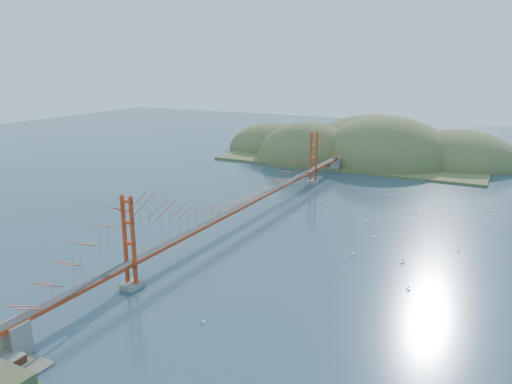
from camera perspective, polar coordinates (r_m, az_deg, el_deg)
The scene contains 17 objects.
ground at distance 86.61m, azimuth -0.76°, elevation -3.24°, with size 320.00×320.00×0.00m, color #2B4156.
bridge at distance 84.85m, azimuth -0.72°, elevation 1.29°, with size 2.20×94.40×12.00m.
fort at distance 52.94m, azimuth -26.99°, elevation -16.62°, with size 3.70×2.30×1.75m.
far_headlands at distance 148.12m, azimuth 12.78°, elevation 4.02°, with size 84.00×58.00×25.00m.
sailboat_5 at distance 79.00m, azimuth 22.13°, elevation -6.09°, with size 0.48×0.57×0.66m.
sailboat_1 at distance 87.84m, azimuth 12.64°, elevation -3.26°, with size 0.55×0.55×0.62m.
sailboat_6 at distance 63.99m, azimuth 17.01°, elevation -10.55°, with size 0.64×0.64×0.70m.
sailboat_0 at distance 72.91m, azimuth 10.95°, elevation -6.95°, with size 0.60×0.65×0.74m.
sailboat_8 at distance 101.23m, azimuth 25.26°, elevation -1.93°, with size 0.67×0.67×0.70m.
sailboat_10 at distance 54.77m, azimuth -6.02°, elevation -14.48°, with size 0.57×0.57×0.60m.
sailboat_12 at distance 105.90m, azimuth 15.00°, elevation -0.29°, with size 0.65×0.59×0.73m.
sailboat_15 at distance 93.27m, azimuth 24.97°, elevation -3.24°, with size 0.56×0.65×0.74m.
sailboat_14 at distance 71.67m, azimuth 16.43°, elevation -7.69°, with size 0.71×0.71×0.74m.
sailboat_16 at distance 93.90m, azimuth 17.00°, elevation -2.37°, with size 0.60×0.60×0.63m.
sailboat_7 at distance 94.56m, azimuth 17.91°, elevation -2.33°, with size 0.56×0.56×0.60m.
sailboat_3 at distance 96.73m, azimuth 8.11°, elevation -1.36°, with size 0.52×0.47×0.58m.
sailboat_extra_0 at distance 80.70m, azimuth 13.35°, elevation -4.92°, with size 0.62×0.62×0.68m.
Camera 1 is at (39.30, -72.34, 26.89)m, focal length 35.00 mm.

